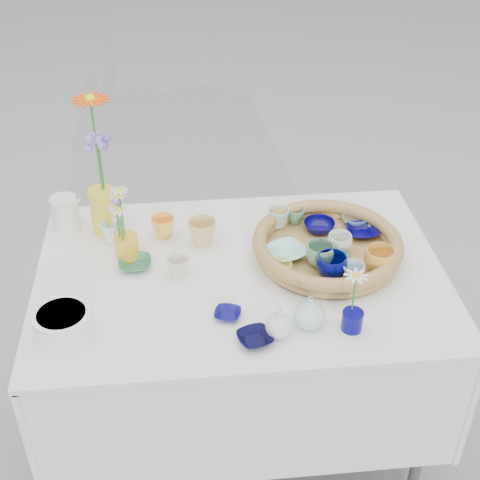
{
  "coord_description": "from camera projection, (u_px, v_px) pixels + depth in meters",
  "views": [
    {
      "loc": [
        -0.17,
        -1.62,
        2.04
      ],
      "look_at": [
        0.0,
        0.02,
        0.87
      ],
      "focal_mm": 50.0,
      "sensor_mm": 36.0,
      "label": 1
    }
  ],
  "objects": [
    {
      "name": "tray_ceramic_12",
      "position": [
        296.0,
        216.0,
        2.24
      ],
      "size": [
        0.07,
        0.07,
        0.06
      ],
      "primitive_type": "imported",
      "rotation": [
        0.0,
        0.0,
        0.23
      ],
      "color": "#56946F",
      "rests_on": "wicker_tray"
    },
    {
      "name": "loose_ceramic_3",
      "position": [
        178.0,
        267.0,
        2.04
      ],
      "size": [
        0.08,
        0.08,
        0.06
      ],
      "primitive_type": "imported",
      "rotation": [
        0.0,
        0.0,
        0.15
      ],
      "color": "beige",
      "rests_on": "display_table"
    },
    {
      "name": "bud_vase_cobalt",
      "position": [
        352.0,
        321.0,
        1.84
      ],
      "size": [
        0.07,
        0.07,
        0.06
      ],
      "primitive_type": "cylinder",
      "rotation": [
        0.0,
        0.0,
        0.18
      ],
      "color": "#060464",
      "rests_on": "display_table"
    },
    {
      "name": "tray_ceramic_5",
      "position": [
        286.0,
        252.0,
        2.09
      ],
      "size": [
        0.16,
        0.16,
        0.03
      ],
      "primitive_type": "imported",
      "rotation": [
        0.0,
        0.0,
        0.42
      ],
      "color": "#A0E2DE",
      "rests_on": "wicker_tray"
    },
    {
      "name": "loose_ceramic_0",
      "position": [
        163.0,
        227.0,
        2.2
      ],
      "size": [
        0.09,
        0.09,
        0.07
      ],
      "primitive_type": "imported",
      "rotation": [
        0.0,
        0.0,
        -0.23
      ],
      "color": "#FFB63F",
      "rests_on": "display_table"
    },
    {
      "name": "tray_ceramic_1",
      "position": [
        362.0,
        232.0,
        2.19
      ],
      "size": [
        0.11,
        0.11,
        0.03
      ],
      "primitive_type": "imported",
      "rotation": [
        0.0,
        0.0,
        0.02
      ],
      "color": "#060252",
      "rests_on": "wicker_tray"
    },
    {
      "name": "wicker_tray",
      "position": [
        327.0,
        247.0,
        2.11
      ],
      "size": [
        0.47,
        0.47,
        0.08
      ],
      "primitive_type": null,
      "color": "olive",
      "rests_on": "display_table"
    },
    {
      "name": "tray_ceramic_10",
      "position": [
        279.0,
        268.0,
        2.03
      ],
      "size": [
        0.11,
        0.11,
        0.03
      ],
      "primitive_type": "imported",
      "rotation": [
        0.0,
        0.0,
        0.4
      ],
      "color": "#EAEC63",
      "rests_on": "wicker_tray"
    },
    {
      "name": "tray_ceramic_4",
      "position": [
        320.0,
        255.0,
        2.05
      ],
      "size": [
        0.09,
        0.09,
        0.07
      ],
      "primitive_type": "imported",
      "rotation": [
        0.0,
        0.0,
        0.01
      ],
      "color": "slate",
      "rests_on": "wicker_tray"
    },
    {
      "name": "loose_ceramic_1",
      "position": [
        202.0,
        232.0,
        2.17
      ],
      "size": [
        0.1,
        0.1,
        0.09
      ],
      "primitive_type": "imported",
      "rotation": [
        0.0,
        0.0,
        0.06
      ],
      "color": "#DEB96C",
      "rests_on": "display_table"
    },
    {
      "name": "tray_ceramic_3",
      "position": [
        333.0,
        251.0,
        2.1
      ],
      "size": [
        0.12,
        0.12,
        0.02
      ],
      "primitive_type": "imported",
      "rotation": [
        0.0,
        0.0,
        -0.19
      ],
      "color": "#3D9957",
      "rests_on": "wicker_tray"
    },
    {
      "name": "bud_vase_seafoam",
      "position": [
        310.0,
        311.0,
        1.84
      ],
      "size": [
        0.11,
        0.11,
        0.1
      ],
      "primitive_type": "imported",
      "rotation": [
        0.0,
        0.0,
        0.2
      ],
      "color": "#B0DFCE",
      "rests_on": "display_table"
    },
    {
      "name": "single_daisy",
      "position": [
        354.0,
        293.0,
        1.8
      ],
      "size": [
        0.1,
        0.1,
        0.14
      ],
      "primitive_type": null,
      "rotation": [
        0.0,
        0.0,
        0.33
      ],
      "color": "white",
      "rests_on": "bud_vase_cobalt"
    },
    {
      "name": "ground",
      "position": [
        241.0,
        432.0,
        2.51
      ],
      "size": [
        80.0,
        80.0,
        0.0
      ],
      "primitive_type": "plane",
      "color": "#959594"
    },
    {
      "name": "daisy_posy",
      "position": [
        119.0,
        217.0,
        2.02
      ],
      "size": [
        0.11,
        0.11,
        0.16
      ],
      "primitive_type": null,
      "rotation": [
        0.0,
        0.0,
        -0.34
      ],
      "color": "white",
      "rests_on": "daisy_cup"
    },
    {
      "name": "tray_ceramic_0",
      "position": [
        319.0,
        226.0,
        2.21
      ],
      "size": [
        0.14,
        0.14,
        0.03
      ],
      "primitive_type": "imported",
      "rotation": [
        0.0,
        0.0,
        0.41
      ],
      "color": "#080350",
      "rests_on": "wicker_tray"
    },
    {
      "name": "fluted_bowl",
      "position": [
        63.0,
        325.0,
        1.81
      ],
      "size": [
        0.2,
        0.2,
        0.08
      ],
      "primitive_type": null,
      "rotation": [
        0.0,
        0.0,
        -0.31
      ],
      "color": "white",
      "rests_on": "display_table"
    },
    {
      "name": "bud_vase_paleblue",
      "position": [
        279.0,
        320.0,
        1.8
      ],
      "size": [
        0.08,
        0.08,
        0.11
      ],
      "primitive_type": null,
      "rotation": [
        0.0,
        0.0,
        -0.04
      ],
      "color": "silver",
      "rests_on": "display_table"
    },
    {
      "name": "daisy_cup",
      "position": [
        127.0,
        247.0,
        2.1
      ],
      "size": [
        0.1,
        0.1,
        0.08
      ],
      "primitive_type": "cylinder",
      "rotation": [
        0.0,
        0.0,
        -0.35
      ],
      "color": "yellow",
      "rests_on": "display_table"
    },
    {
      "name": "hydrangea",
      "position": [
        101.0,
        164.0,
        2.12
      ],
      "size": [
        0.09,
        0.09,
        0.24
      ],
      "primitive_type": null,
      "rotation": [
        0.0,
        0.0,
        -0.36
      ],
      "color": "#6952AC",
      "rests_on": "tall_vase_yellow"
    },
    {
      "name": "display_table",
      "position": [
        241.0,
        432.0,
        2.51
      ],
      "size": [
        1.26,
        0.86,
        0.77
      ],
      "primitive_type": null,
      "color": "white",
      "rests_on": "ground"
    },
    {
      "name": "tray_ceramic_2",
      "position": [
        380.0,
        260.0,
        2.02
      ],
      "size": [
        0.1,
        0.1,
        0.08
      ],
      "primitive_type": "imported",
      "rotation": [
        0.0,
        0.0,
        0.01
      ],
      "color": "gold",
      "rests_on": "wicker_tray"
    },
    {
      "name": "tray_ceramic_6",
      "position": [
        278.0,
        218.0,
        2.22
      ],
      "size": [
        0.09,
        0.09,
        0.07
      ],
      "primitive_type": "imported",
      "rotation": [
        0.0,
        0.0,
        0.37
      ],
      "color": "#A5C8B6",
      "rests_on": "wicker_tray"
    },
    {
      "name": "loose_ceramic_5",
      "position": [
        113.0,
        232.0,
        2.18
      ],
      "size": [
        0.08,
        0.08,
        0.07
      ],
      "primitive_type": "imported",
      "rotation": [
        0.0,
        0.0,
        -0.13
      ],
      "color": "silver",
      "rests_on": "display_table"
    },
    {
      "name": "tray_ceramic_8",
      "position": [
        355.0,
        219.0,
        2.25
      ],
      "size": [
        0.09,
        0.09,
        0.03
      ],
      "primitive_type": "imported",
      "rotation": [
        0.0,
        0.0,
        -0.06
      ],
      "color": "#81B9EA",
      "rests_on": "wicker_tray"
    },
    {
      "name": "loose_ceramic_6",
      "position": [
        255.0,
        338.0,
        1.81
      ],
      "size": [
        0.12,
        0.12,
        0.02
      ],
      "primitive_type": "imported",
      "rotation": [
        0.0,
        0.0,
        0.31
      ],
      "color": "black",
      "rests_on": "display_table"
    },
    {
      "name": "tall_vase_yellow",
      "position": [
        103.0,
        211.0,
        2.2
      ],
      "size": [
        0.11,
        0.11,
        0.16
      ],
      "primitive_type": "cylinder",
      "rotation": [
        0.0,
        0.0,
        0.33
      ],
      "color": "yellow",
      "rests_on": "display_table"
    },
    {
      "name": "tray_ceramic_7",
      "position": [
        340.0,
        243.0,
        2.11
      ],
      "size": [
        0.08,
        0.08,
        0.06
      ],
      "primitive_type": "imported",
      "rotation": [
        0.0,
        0.0,
        -0.03
      ],
      "color": "white",
      "rests_on": "wicker_tray"
    },
    {
      "name": "tray_ceramic_11",
      "position": [
        353.0,
        273.0,
        1.98
      ],
      "size": [
        0.08,
        0.08,
        0.06
      ],
      "primitive_type": "imported",
      "rotation": [
        0.0,
        0.0,
        -0.13
      ],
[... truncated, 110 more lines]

